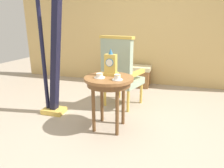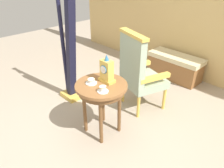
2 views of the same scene
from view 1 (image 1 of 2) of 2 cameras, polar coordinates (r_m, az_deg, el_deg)
The scene contains 9 objects.
ground_plane at distance 2.67m, azimuth 0.27°, elevation -12.40°, with size 10.00×10.00×0.00m, color tan.
wall_back at distance 4.54m, azimuth 8.98°, elevation 17.76°, with size 6.00×0.10×2.80m, color tan.
side_table at distance 2.46m, azimuth -0.90°, elevation -0.06°, with size 0.61×0.61×0.68m.
teacup_left at distance 2.39m, azimuth -3.58°, elevation 2.33°, with size 0.13×0.13×0.06m.
teacup_right at distance 2.30m, azimuth 1.53°, elevation 1.86°, with size 0.13×0.13×0.07m.
mantel_clock at distance 2.49m, azimuth -0.38°, elevation 5.50°, with size 0.19×0.11×0.34m.
armchair at distance 3.15m, azimuth 2.39°, elevation 3.67°, with size 0.67×0.67×1.14m.
harp at distance 2.97m, azimuth -16.77°, elevation 5.64°, with size 0.40×0.24×1.89m.
window_bench at distance 4.42m, azimuth 4.60°, elevation 2.53°, with size 0.98×0.40×0.44m.
Camera 1 is at (0.68, -2.24, 1.30)m, focal length 32.01 mm.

